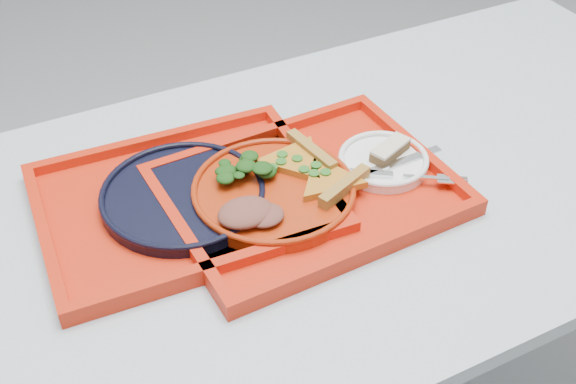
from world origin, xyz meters
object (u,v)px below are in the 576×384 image
(dinner_plate, at_px, (274,193))
(dessert_bar, at_px, (390,150))
(navy_plate, at_px, (183,197))
(tray_far, at_px, (184,204))
(tray_main, at_px, (307,194))

(dinner_plate, bearing_deg, dessert_bar, -1.02)
(navy_plate, xyz_separation_m, dessert_bar, (0.35, -0.06, 0.02))
(tray_far, distance_m, navy_plate, 0.01)
(dessert_bar, bearing_deg, tray_far, 148.29)
(tray_far, relative_size, dinner_plate, 1.73)
(dinner_plate, height_order, dessert_bar, dessert_bar)
(dinner_plate, distance_m, navy_plate, 0.14)
(tray_main, height_order, tray_far, same)
(tray_far, distance_m, dinner_plate, 0.14)
(tray_far, distance_m, dessert_bar, 0.35)
(tray_main, relative_size, dinner_plate, 1.73)
(tray_far, xyz_separation_m, navy_plate, (0.00, 0.00, 0.01))
(tray_main, bearing_deg, dessert_bar, 0.09)
(dinner_plate, relative_size, navy_plate, 1.00)
(tray_far, bearing_deg, dessert_bar, -6.79)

